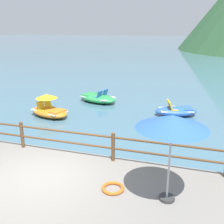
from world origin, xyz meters
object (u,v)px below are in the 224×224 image
Objects in this scene: pedal_boat_0 at (49,109)px; life_ring at (113,188)px; pedal_boat_2 at (176,111)px; beach_umbrella at (172,123)px; pedal_boat_3 at (98,98)px.

life_ring is at bearing -48.16° from pedal_boat_0.
pedal_boat_0 is 6.77m from pedal_boat_2.
beach_umbrella is 9.36m from pedal_boat_0.
beach_umbrella is 0.92× the size of pedal_boat_2.
beach_umbrella is at bearing -60.57° from pedal_boat_3.
pedal_boat_2 reaches higher than life_ring.
pedal_boat_3 is at bearing 112.53° from life_ring.
pedal_boat_2 is (6.43, 2.11, -0.12)m from pedal_boat_0.
life_ring is at bearing -97.16° from pedal_boat_2.
pedal_boat_2 is (1.02, 8.15, -0.19)m from life_ring.
beach_umbrella is at bearing -41.51° from pedal_boat_0.
beach_umbrella is 0.77× the size of pedal_boat_3.
pedal_boat_2 is at bearing 82.84° from life_ring.
pedal_boat_0 is at bearing -113.09° from pedal_boat_3.
beach_umbrella is 8.45m from pedal_boat_2.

